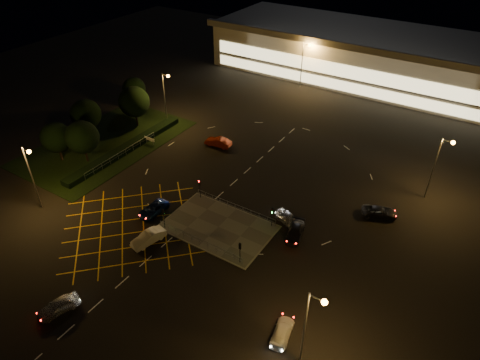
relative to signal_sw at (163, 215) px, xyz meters
The scene contains 27 objects.
ground 7.58m from the signal_sw, 56.28° to the left, with size 180.00×180.00×0.00m, color black.
pedestrian_island 7.57m from the signal_sw, 33.65° to the left, with size 14.00×9.00×0.12m, color #4C4944.
grass_verge 26.93m from the signal_sw, 153.45° to the left, with size 18.00×30.00×0.08m, color black.
hedge 22.55m from the signal_sw, 147.74° to the left, with size 2.00×26.00×1.00m, color black.
supermarket 68.13m from the signal_sw, 86.63° to the left, with size 72.00×26.50×10.50m.
streetlight_sw 19.03m from the signal_sw, 161.12° to the right, with size 1.78×0.56×10.03m.
streetlight_se 26.05m from the signal_sw, 18.14° to the right, with size 1.78×0.56×10.03m.
streetlight_nw 31.24m from the signal_sw, 129.19° to the left, with size 1.78×0.56×10.03m.
streetlight_ne 38.75m from the signal_sw, 42.43° to the left, with size 1.78×0.56×10.03m.
streetlight_far_left 54.44m from the signal_sw, 95.88° to the left, with size 1.78×0.56×10.03m.
signal_sw is the anchor object (origin of this frame).
signal_se 12.00m from the signal_sw, ahead, with size 0.28×0.30×3.15m.
signal_nw 7.99m from the signal_sw, 90.00° to the left, with size 0.28×0.30×3.15m.
signal_ne 14.41m from the signal_sw, 33.65° to the left, with size 0.28×0.30×3.15m.
tree_a 26.38m from the signal_sw, behind, with size 5.04×5.04×6.86m.
tree_b 30.55m from the signal_sw, 156.81° to the left, with size 5.40×5.40×7.35m.
tree_c 31.34m from the signal_sw, 140.20° to the left, with size 5.76×5.76×7.84m.
tree_d 39.73m from the signal_sw, 139.09° to the left, with size 4.68×4.68×6.37m.
tree_e 22.92m from the signal_sw, 164.76° to the left, with size 5.40×5.40×7.35m.
car_near_silver 16.64m from the signal_sw, 92.75° to the right, with size 1.83×4.54×1.55m, color #B3B4BA.
car_queue_white 3.59m from the signal_sw, 89.38° to the right, with size 1.64×4.71×1.55m, color silver.
car_left_blue 4.23m from the signal_sw, 154.60° to the left, with size 2.21×4.80×1.33m, color #0D1C4E.
car_far_dkgrey 17.53m from the signal_sw, 27.33° to the left, with size 1.93×4.74×1.37m, color black.
car_right_silver 16.84m from the signal_sw, 36.22° to the left, with size 1.80×4.48×1.53m, color silver.
car_circ_red 22.96m from the signal_sw, 106.47° to the left, with size 1.67×4.80×1.58m, color #9A230B.
car_east_grey 29.81m from the signal_sw, 37.49° to the left, with size 2.29×4.97×1.38m, color black.
car_approach_white 22.16m from the signal_sw, 16.70° to the right, with size 1.75×4.30×1.25m, color silver.
Camera 1 is at (27.95, -37.44, 38.36)m, focal length 32.00 mm.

